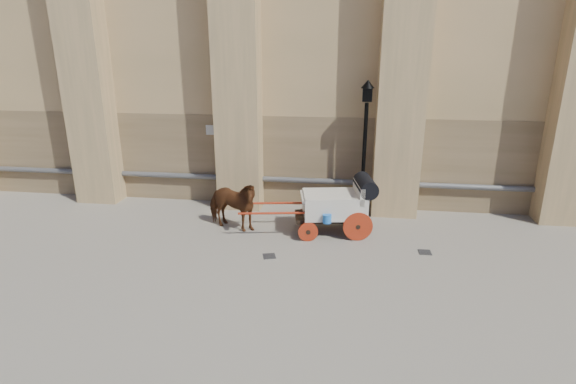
# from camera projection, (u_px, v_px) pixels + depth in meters

# --- Properties ---
(ground) EXTENTS (90.00, 90.00, 0.00)m
(ground) POSITION_uv_depth(u_px,v_px,m) (247.00, 255.00, 11.66)
(ground) COLOR #6F665B
(ground) RESTS_ON ground
(horse) EXTENTS (1.98, 1.38, 1.53)m
(horse) POSITION_uv_depth(u_px,v_px,m) (232.00, 205.00, 13.03)
(horse) COLOR #5D2D13
(horse) RESTS_ON ground
(carriage) EXTENTS (3.95, 1.66, 1.68)m
(carriage) POSITION_uv_depth(u_px,v_px,m) (339.00, 203.00, 12.75)
(carriage) COLOR black
(carriage) RESTS_ON ground
(street_lamp) EXTENTS (0.40, 0.40, 4.22)m
(street_lamp) POSITION_uv_depth(u_px,v_px,m) (365.00, 146.00, 13.65)
(street_lamp) COLOR black
(street_lamp) RESTS_ON ground
(drain_grate_near) EXTENTS (0.40, 0.40, 0.01)m
(drain_grate_near) POSITION_uv_depth(u_px,v_px,m) (269.00, 256.00, 11.56)
(drain_grate_near) COLOR black
(drain_grate_near) RESTS_ON ground
(drain_grate_far) EXTENTS (0.33, 0.33, 0.01)m
(drain_grate_far) POSITION_uv_depth(u_px,v_px,m) (425.00, 252.00, 11.78)
(drain_grate_far) COLOR black
(drain_grate_far) RESTS_ON ground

